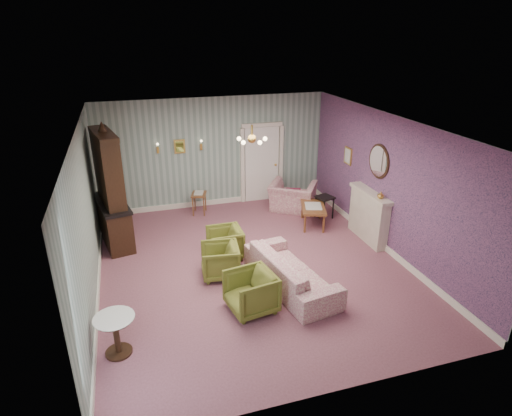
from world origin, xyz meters
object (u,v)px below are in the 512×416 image
object	(u,v)px
olive_chair_c	(225,241)
dresser	(109,186)
coffee_table	(313,216)
wingback_chair	(293,192)
olive_chair_a	(251,290)
pedestal_table	(116,335)
olive_chair_b	(220,259)
side_table_black	(324,207)
sofa_chintz	(291,265)
fireplace	(369,216)

from	to	relation	value
olive_chair_c	dresser	distance (m)	2.78
coffee_table	olive_chair_c	bearing A→B (deg)	-159.49
dresser	wingback_chair	bearing A→B (deg)	-4.03
olive_chair_a	pedestal_table	size ratio (longest dim) A/B	1.20
olive_chair_b	olive_chair_c	bearing A→B (deg)	167.31
wingback_chair	coffee_table	world-z (taller)	wingback_chair
olive_chair_b	wingback_chair	bearing A→B (deg)	143.86
wingback_chair	olive_chair_b	bearing A→B (deg)	80.44
olive_chair_c	side_table_black	world-z (taller)	olive_chair_c
olive_chair_c	coffee_table	size ratio (longest dim) A/B	0.71
dresser	olive_chair_c	bearing A→B (deg)	-43.14
sofa_chintz	fireplace	size ratio (longest dim) A/B	1.61
sofa_chintz	wingback_chair	distance (m)	3.69
wingback_chair	coffee_table	bearing A→B (deg)	130.82
olive_chair_a	olive_chair_b	size ratio (longest dim) A/B	1.08
olive_chair_a	olive_chair_c	world-z (taller)	olive_chair_a
olive_chair_b	wingback_chair	distance (m)	3.70
pedestal_table	olive_chair_c	bearing A→B (deg)	47.66
olive_chair_b	sofa_chintz	bearing A→B (deg)	65.26
side_table_black	olive_chair_c	bearing A→B (deg)	-157.10
coffee_table	pedestal_table	world-z (taller)	pedestal_table
olive_chair_b	olive_chair_c	size ratio (longest dim) A/B	1.02
wingback_chair	fireplace	bearing A→B (deg)	149.76
dresser	side_table_black	distance (m)	5.19
dresser	side_table_black	bearing A→B (deg)	-13.17
olive_chair_c	sofa_chintz	size ratio (longest dim) A/B	0.31
side_table_black	dresser	bearing A→B (deg)	178.20
wingback_chair	side_table_black	bearing A→B (deg)	161.90
olive_chair_a	pedestal_table	distance (m)	2.25
fireplace	coffee_table	world-z (taller)	fireplace
olive_chair_b	dresser	distance (m)	3.02
dresser	olive_chair_b	bearing A→B (deg)	-58.52
olive_chair_b	pedestal_table	xyz separation A→B (m)	(-1.94, -1.70, -0.03)
wingback_chair	dresser	size ratio (longest dim) A/B	0.42
sofa_chintz	fireplace	xyz separation A→B (m)	(2.38, 1.32, 0.14)
dresser	sofa_chintz	bearing A→B (deg)	-53.65
fireplace	pedestal_table	world-z (taller)	fireplace
wingback_chair	pedestal_table	xyz separation A→B (m)	(-4.50, -4.38, -0.17)
olive_chair_c	sofa_chintz	world-z (taller)	sofa_chintz
wingback_chair	side_table_black	world-z (taller)	wingback_chair
dresser	coffee_table	size ratio (longest dim) A/B	2.70
pedestal_table	side_table_black	bearing A→B (deg)	35.63
olive_chair_b	side_table_black	world-z (taller)	olive_chair_b
wingback_chair	fireplace	world-z (taller)	fireplace
coffee_table	pedestal_table	xyz separation A→B (m)	(-4.62, -3.33, 0.07)
olive_chair_b	pedestal_table	world-z (taller)	olive_chair_b
dresser	pedestal_table	world-z (taller)	dresser
wingback_chair	fireplace	size ratio (longest dim) A/B	0.82
coffee_table	side_table_black	xyz separation A→B (m)	(0.45, 0.31, 0.04)
pedestal_table	wingback_chair	bearing A→B (deg)	44.19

